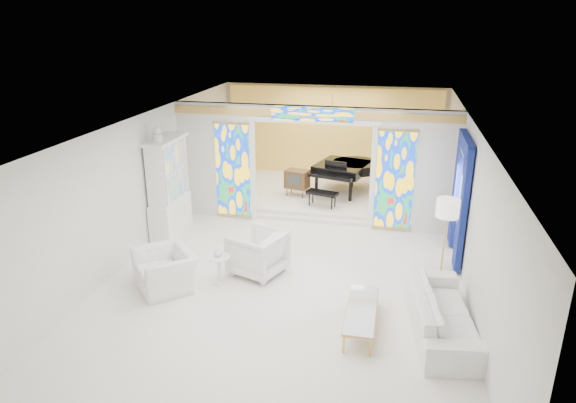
% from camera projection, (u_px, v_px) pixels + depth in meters
% --- Properties ---
extents(floor, '(12.00, 12.00, 0.00)m').
position_uv_depth(floor, '(296.00, 256.00, 11.39)').
color(floor, white).
rests_on(floor, ground).
extents(ceiling, '(7.00, 12.00, 0.02)m').
position_uv_depth(ceiling, '(297.00, 122.00, 10.37)').
color(ceiling, silver).
rests_on(ceiling, wall_back).
extents(wall_back, '(7.00, 0.02, 3.00)m').
position_uv_depth(wall_back, '(333.00, 133.00, 16.40)').
color(wall_back, silver).
rests_on(wall_back, floor).
extents(wall_front, '(7.00, 0.02, 3.00)m').
position_uv_depth(wall_front, '(185.00, 372.00, 5.36)').
color(wall_front, silver).
rests_on(wall_front, floor).
extents(wall_left, '(0.02, 12.00, 3.00)m').
position_uv_depth(wall_left, '(145.00, 181.00, 11.57)').
color(wall_left, silver).
rests_on(wall_left, floor).
extents(wall_right, '(0.02, 12.00, 3.00)m').
position_uv_depth(wall_right, '(469.00, 204.00, 10.19)').
color(wall_right, silver).
rests_on(wall_right, floor).
extents(partition_wall, '(7.00, 0.22, 3.00)m').
position_uv_depth(partition_wall, '(312.00, 161.00, 12.66)').
color(partition_wall, silver).
rests_on(partition_wall, floor).
extents(stained_glass_left, '(0.90, 0.04, 2.40)m').
position_uv_depth(stained_glass_left, '(233.00, 171.00, 13.09)').
color(stained_glass_left, gold).
rests_on(stained_glass_left, partition_wall).
extents(stained_glass_right, '(0.90, 0.04, 2.40)m').
position_uv_depth(stained_glass_right, '(395.00, 181.00, 12.29)').
color(stained_glass_right, gold).
rests_on(stained_glass_right, partition_wall).
extents(stained_glass_transom, '(2.00, 0.04, 0.34)m').
position_uv_depth(stained_glass_transom, '(312.00, 114.00, 12.17)').
color(stained_glass_transom, gold).
rests_on(stained_glass_transom, partition_wall).
extents(alcove_platform, '(6.80, 3.80, 0.18)m').
position_uv_depth(alcove_platform, '(323.00, 193.00, 15.13)').
color(alcove_platform, white).
rests_on(alcove_platform, floor).
extents(gold_curtain_back, '(6.70, 0.10, 2.90)m').
position_uv_depth(gold_curtain_back, '(333.00, 134.00, 16.29)').
color(gold_curtain_back, '#E5B64F').
rests_on(gold_curtain_back, wall_back).
extents(chandelier, '(0.48, 0.48, 0.30)m').
position_uv_depth(chandelier, '(332.00, 111.00, 14.16)').
color(chandelier, '#BC9042').
rests_on(chandelier, ceiling).
extents(blue_drapes, '(0.14, 1.85, 2.65)m').
position_uv_depth(blue_drapes, '(461.00, 189.00, 10.83)').
color(blue_drapes, navy).
rests_on(blue_drapes, wall_right).
extents(china_cabinet, '(0.56, 1.46, 2.72)m').
position_uv_depth(china_cabinet, '(169.00, 188.00, 12.18)').
color(china_cabinet, white).
rests_on(china_cabinet, floor).
extents(armchair_left, '(1.52, 1.53, 0.75)m').
position_uv_depth(armchair_left, '(165.00, 270.00, 9.94)').
color(armchair_left, white).
rests_on(armchair_left, floor).
extents(armchair_right, '(1.28, 1.27, 0.92)m').
position_uv_depth(armchair_right, '(258.00, 253.00, 10.48)').
color(armchair_right, white).
rests_on(armchair_right, floor).
extents(sofa, '(1.29, 2.60, 0.73)m').
position_uv_depth(sofa, '(442.00, 312.00, 8.54)').
color(sofa, white).
rests_on(sofa, floor).
extents(side_table, '(0.53, 0.53, 0.58)m').
position_uv_depth(side_table, '(219.00, 265.00, 10.12)').
color(side_table, white).
rests_on(side_table, floor).
extents(vase, '(0.21, 0.21, 0.17)m').
position_uv_depth(vase, '(218.00, 252.00, 10.02)').
color(vase, silver).
rests_on(vase, side_table).
extents(coffee_table, '(0.51, 1.64, 0.37)m').
position_uv_depth(coffee_table, '(361.00, 310.00, 8.65)').
color(coffee_table, silver).
rests_on(coffee_table, floor).
extents(floor_lamp, '(0.58, 0.58, 1.78)m').
position_uv_depth(floor_lamp, '(447.00, 212.00, 9.68)').
color(floor_lamp, '#BC9042').
rests_on(floor_lamp, floor).
extents(grand_piano, '(2.07, 2.71, 1.04)m').
position_uv_depth(grand_piano, '(348.00, 168.00, 14.81)').
color(grand_piano, black).
rests_on(grand_piano, alcove_platform).
extents(tv_console, '(0.72, 0.57, 0.74)m').
position_uv_depth(tv_console, '(297.00, 179.00, 14.54)').
color(tv_console, '#54371E').
rests_on(tv_console, alcove_platform).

